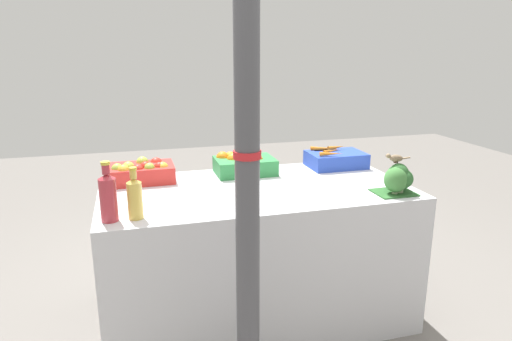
# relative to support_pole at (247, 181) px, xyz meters

# --- Properties ---
(ground_plane) EXTENTS (10.00, 10.00, 0.00)m
(ground_plane) POSITION_rel_support_pole_xyz_m (0.25, 0.77, -1.11)
(ground_plane) COLOR slate
(market_table) EXTENTS (1.77, 0.92, 0.83)m
(market_table) POSITION_rel_support_pole_xyz_m (0.25, 0.77, -0.69)
(market_table) COLOR silver
(market_table) RESTS_ON ground_plane
(support_pole) EXTENTS (0.11, 0.11, 2.21)m
(support_pole) POSITION_rel_support_pole_xyz_m (0.00, 0.00, 0.00)
(support_pole) COLOR #4C4C51
(support_pole) RESTS_ON ground_plane
(apple_crate) EXTENTS (0.37, 0.26, 0.14)m
(apple_crate) POSITION_rel_support_pole_xyz_m (-0.38, 1.06, -0.21)
(apple_crate) COLOR red
(apple_crate) RESTS_ON market_table
(orange_crate) EXTENTS (0.37, 0.26, 0.14)m
(orange_crate) POSITION_rel_support_pole_xyz_m (0.25, 1.07, -0.21)
(orange_crate) COLOR #2D8442
(orange_crate) RESTS_ON market_table
(carrot_crate) EXTENTS (0.37, 0.26, 0.14)m
(carrot_crate) POSITION_rel_support_pole_xyz_m (0.90, 1.07, -0.22)
(carrot_crate) COLOR #2847B7
(carrot_crate) RESTS_ON market_table
(broccoli_pile) EXTENTS (0.22, 0.20, 0.17)m
(broccoli_pile) POSITION_rel_support_pole_xyz_m (0.97, 0.44, -0.19)
(broccoli_pile) COLOR #2D602D
(broccoli_pile) RESTS_ON market_table
(juice_bottle_ruby) EXTENTS (0.08, 0.08, 0.29)m
(juice_bottle_ruby) POSITION_rel_support_pole_xyz_m (-0.55, 0.44, -0.15)
(juice_bottle_ruby) COLOR #B2333D
(juice_bottle_ruby) RESTS_ON market_table
(juice_bottle_golden) EXTENTS (0.07, 0.07, 0.25)m
(juice_bottle_golden) POSITION_rel_support_pole_xyz_m (-0.43, 0.44, -0.17)
(juice_bottle_golden) COLOR gold
(juice_bottle_golden) RESTS_ON market_table
(sparrow_bird) EXTENTS (0.13, 0.07, 0.05)m
(sparrow_bird) POSITION_rel_support_pole_xyz_m (0.96, 0.46, -0.07)
(sparrow_bird) COLOR #4C3D2D
(sparrow_bird) RESTS_ON broccoli_pile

